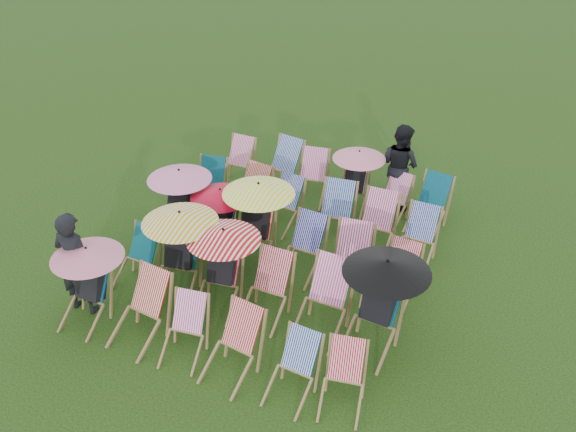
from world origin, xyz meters
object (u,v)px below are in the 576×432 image
at_px(person_rear, 400,165).
at_px(person_left, 76,263).
at_px(deckchair_0, 86,284).
at_px(deckchair_29, 429,204).
at_px(deckchair_5, 343,381).

bearing_deg(person_rear, person_left, 81.89).
height_order(deckchair_0, deckchair_29, deckchair_0).
xyz_separation_m(deckchair_29, person_left, (-4.20, -4.36, 0.39)).
xyz_separation_m(deckchair_0, person_left, (-0.26, 0.14, 0.20)).
relative_size(deckchair_29, person_left, 0.54).
bearing_deg(person_rear, deckchair_29, 168.21).
height_order(person_left, person_rear, person_left).
bearing_deg(deckchair_29, deckchair_0, -122.38).
bearing_deg(deckchair_0, deckchair_29, 48.77).
bearing_deg(person_left, deckchair_5, 174.99).
distance_m(deckchair_29, person_rear, 1.00).
bearing_deg(person_left, deckchair_0, 148.59).
bearing_deg(deckchair_0, person_rear, 57.70).
xyz_separation_m(person_left, person_rear, (3.47, 4.94, -0.04)).
relative_size(deckchair_0, person_rear, 0.76).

